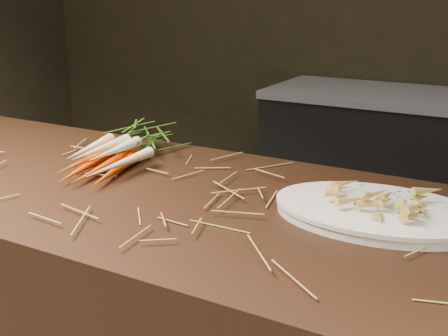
{
  "coord_description": "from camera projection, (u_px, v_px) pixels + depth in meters",
  "views": [
    {
      "loc": [
        0.62,
        -0.65,
        1.32
      ],
      "look_at": [
        0.06,
        0.34,
        0.96
      ],
      "focal_mm": 45.0,
      "sensor_mm": 36.0,
      "label": 1
    }
  ],
  "objects": [
    {
      "name": "root_veg_bunch",
      "position": [
        127.0,
        145.0,
        1.45
      ],
      "size": [
        0.22,
        0.47,
        0.09
      ],
      "rotation": [
        0.0,
        0.0,
        0.16
      ],
      "color": "#DC4400",
      "rests_on": "main_counter"
    },
    {
      "name": "back_counter",
      "position": [
        447.0,
        181.0,
        2.78
      ],
      "size": [
        1.82,
        0.62,
        0.84
      ],
      "color": "black",
      "rests_on": "ground"
    },
    {
      "name": "roasted_veg_heap",
      "position": [
        378.0,
        198.0,
        1.08
      ],
      "size": [
        0.2,
        0.16,
        0.04
      ],
      "primitive_type": null,
      "rotation": [
        0.0,
        0.0,
        0.08
      ],
      "color": "gold",
      "rests_on": "serving_platter"
    },
    {
      "name": "straw_bedding",
      "position": [
        190.0,
        192.0,
        1.21
      ],
      "size": [
        1.4,
        0.6,
        0.02
      ],
      "primitive_type": null,
      "color": "olive",
      "rests_on": "main_counter"
    },
    {
      "name": "serving_platter",
      "position": [
        377.0,
        213.0,
        1.09
      ],
      "size": [
        0.42,
        0.29,
        0.02
      ],
      "primitive_type": null,
      "rotation": [
        0.0,
        0.0,
        0.08
      ],
      "color": "white",
      "rests_on": "main_counter"
    }
  ]
}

